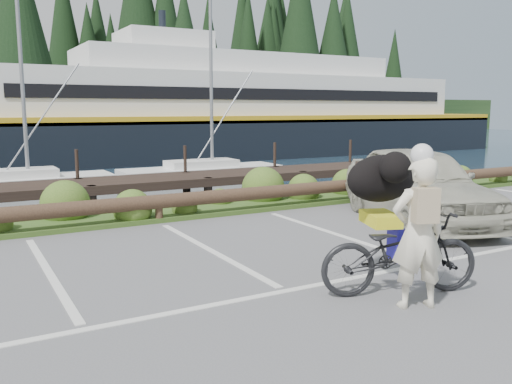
# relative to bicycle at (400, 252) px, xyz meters

# --- Properties ---
(ground) EXTENTS (72.00, 72.00, 0.00)m
(ground) POSITION_rel_bicycle_xyz_m (-1.24, 1.18, -0.55)
(ground) COLOR #58585B
(vegetation_strip) EXTENTS (34.00, 1.60, 0.10)m
(vegetation_strip) POSITION_rel_bicycle_xyz_m (-1.24, 6.48, -0.50)
(vegetation_strip) COLOR #3D5B21
(vegetation_strip) RESTS_ON ground
(log_rail) EXTENTS (32.00, 0.30, 0.60)m
(log_rail) POSITION_rel_bicycle_xyz_m (-1.24, 5.78, -0.55)
(log_rail) COLOR #443021
(log_rail) RESTS_ON ground
(bicycle) EXTENTS (2.22, 1.40, 1.10)m
(bicycle) POSITION_rel_bicycle_xyz_m (0.00, 0.00, 0.00)
(bicycle) COLOR black
(bicycle) RESTS_ON ground
(cyclist) EXTENTS (0.78, 0.64, 1.83)m
(cyclist) POSITION_rel_bicycle_xyz_m (-0.17, -0.46, 0.37)
(cyclist) COLOR white
(cyclist) RESTS_ON ground
(dog) EXTENTS (0.91, 1.26, 0.66)m
(dog) POSITION_rel_bicycle_xyz_m (0.23, 0.63, 0.88)
(dog) COLOR black
(dog) RESTS_ON bicycle
(parked_car) EXTENTS (3.48, 5.14, 1.63)m
(parked_car) POSITION_rel_bicycle_xyz_m (3.55, 3.19, 0.26)
(parked_car) COLOR #B9B7A2
(parked_car) RESTS_ON ground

